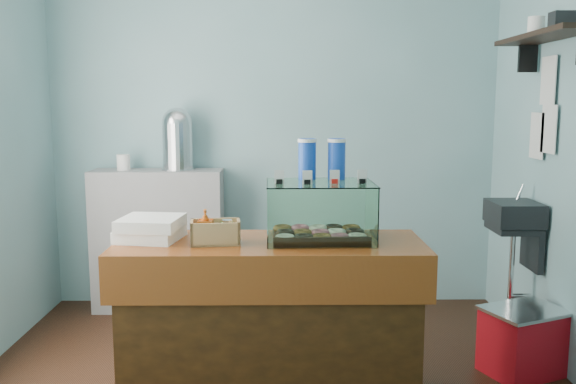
{
  "coord_description": "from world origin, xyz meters",
  "views": [
    {
      "loc": [
        0.06,
        -3.34,
        1.62
      ],
      "look_at": [
        0.1,
        -0.15,
        1.15
      ],
      "focal_mm": 38.0,
      "sensor_mm": 36.0,
      "label": 1
    }
  ],
  "objects_px": {
    "coffee_urn": "(178,137)",
    "counter": "(270,323)",
    "display_case": "(320,208)",
    "red_cooler": "(524,341)"
  },
  "relations": [
    {
      "from": "display_case",
      "to": "counter",
      "type": "bearing_deg",
      "value": -164.55
    },
    {
      "from": "counter",
      "to": "coffee_urn",
      "type": "relative_size",
      "value": 3.36
    },
    {
      "from": "display_case",
      "to": "coffee_urn",
      "type": "xyz_separation_m",
      "value": [
        -1.0,
        1.51,
        0.28
      ]
    },
    {
      "from": "coffee_urn",
      "to": "display_case",
      "type": "bearing_deg",
      "value": -56.46
    },
    {
      "from": "counter",
      "to": "display_case",
      "type": "relative_size",
      "value": 2.83
    },
    {
      "from": "counter",
      "to": "display_case",
      "type": "height_order",
      "value": "display_case"
    },
    {
      "from": "counter",
      "to": "red_cooler",
      "type": "relative_size",
      "value": 2.87
    },
    {
      "from": "coffee_urn",
      "to": "counter",
      "type": "bearing_deg",
      "value": -65.21
    },
    {
      "from": "counter",
      "to": "red_cooler",
      "type": "height_order",
      "value": "counter"
    },
    {
      "from": "counter",
      "to": "red_cooler",
      "type": "distance_m",
      "value": 1.58
    }
  ]
}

